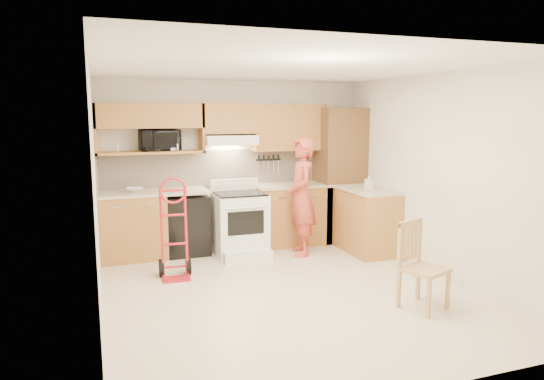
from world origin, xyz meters
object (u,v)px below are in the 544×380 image
person (302,197)px  dining_chair (424,266)px  hand_truck (174,233)px  range (241,219)px  microwave (160,140)px

person → dining_chair: bearing=20.2°
hand_truck → person: bearing=17.6°
hand_truck → dining_chair: 2.93m
person → dining_chair: (0.41, -2.29, -0.39)m
range → person: bearing=-16.6°
range → dining_chair: range is taller
dining_chair → range: bearing=95.2°
microwave → person: 2.17m
microwave → hand_truck: microwave is taller
range → microwave: bearing=155.0°
microwave → range: (1.05, -0.49, -1.11)m
microwave → range: size_ratio=0.51×
person → dining_chair: size_ratio=1.85×
hand_truck → dining_chair: (2.28, -1.84, -0.11)m
microwave → dining_chair: size_ratio=0.59×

